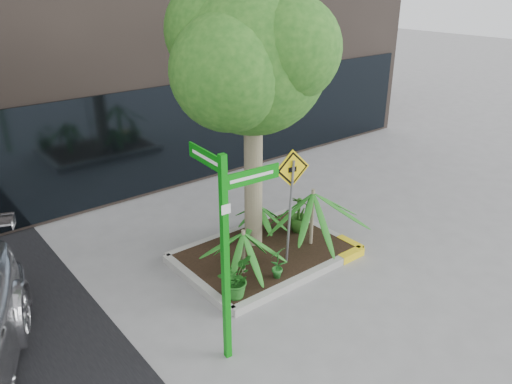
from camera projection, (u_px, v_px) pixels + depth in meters
ground at (267, 267)px, 9.57m from camera, size 80.00×80.00×0.00m
planter at (267, 253)px, 9.85m from camera, size 3.35×2.36×0.15m
tree at (252, 59)px, 8.72m from camera, size 3.46×3.07×5.19m
palm_front at (313, 193)px, 9.67m from camera, size 1.34×1.34×1.49m
palm_left at (243, 233)px, 8.81m from camera, size 0.97×0.97×1.08m
palm_back at (259, 206)px, 10.20m from camera, size 0.80×0.80×0.89m
shrub_a at (234, 279)px, 8.34m from camera, size 0.85×0.85×0.67m
shrub_b at (300, 214)px, 10.45m from camera, size 0.54×0.54×0.79m
shrub_c at (278, 262)px, 8.86m from camera, size 0.38×0.38×0.63m
shrub_d at (258, 220)px, 10.32m from camera, size 0.41×0.41×0.68m
street_sign_post at (226, 237)px, 6.65m from camera, size 0.93×0.94×3.14m
cattle_sign at (291, 189)px, 8.79m from camera, size 0.69×0.20×2.27m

